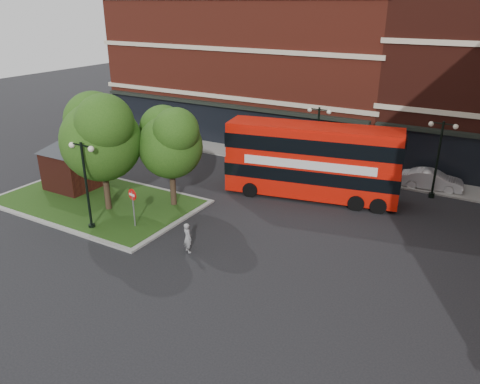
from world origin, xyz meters
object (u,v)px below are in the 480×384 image
Objects in this scene: bus at (312,157)px; woman at (188,238)px; car_silver at (272,154)px; car_white at (432,180)px.

woman is at bearing -115.99° from bus.
bus is 7.45m from car_silver.
car_silver is (-5.19, 4.94, -2.03)m from bus.
woman reaches higher than car_silver.
car_silver is at bearing 86.54° from car_white.
car_white is at bearing -89.19° from car_silver.
bus reaches higher than woman.
bus is at bearing 123.85° from car_white.
bus is 8.68m from car_white.
woman reaches higher than car_white.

